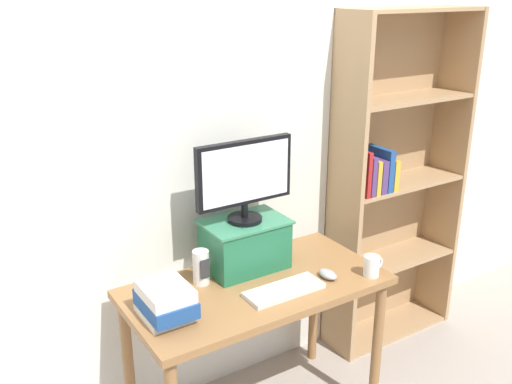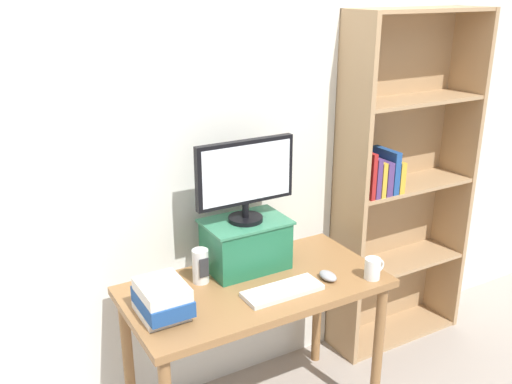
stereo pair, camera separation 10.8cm
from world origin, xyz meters
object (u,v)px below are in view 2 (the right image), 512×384
keyboard (282,291)px  coffee_mug (373,268)px  desk (255,303)px  bookshelf_unit (399,183)px  computer_mouse (328,276)px  riser_box (246,243)px  book_stack (162,299)px  desk_speaker (201,266)px  computer_monitor (245,177)px

keyboard → coffee_mug: bearing=-11.9°
desk → bookshelf_unit: (1.09, 0.26, 0.32)m
computer_mouse → coffee_mug: coffee_mug is taller
bookshelf_unit → computer_mouse: size_ratio=18.64×
computer_mouse → riser_box: bearing=132.1°
riser_box → book_stack: (-0.50, -0.20, -0.05)m
computer_mouse → coffee_mug: 0.21m
coffee_mug → book_stack: bearing=169.0°
riser_box → coffee_mug: riser_box is taller
computer_mouse → desk_speaker: bearing=152.5°
desk → book_stack: (-0.46, -0.04, 0.18)m
bookshelf_unit → book_stack: bookshelf_unit is taller
computer_monitor → book_stack: 0.66m
desk_speaker → keyboard: bearing=-45.0°
desk → computer_mouse: (0.31, -0.13, 0.12)m
riser_box → desk_speaker: size_ratio=2.45×
computer_mouse → book_stack: (-0.77, 0.09, 0.06)m
computer_monitor → desk_speaker: computer_monitor is taller
computer_mouse → book_stack: size_ratio=0.40×
desk → riser_box: riser_box is taller
desk → desk_speaker: bearing=146.8°
computer_monitor → keyboard: (0.02, -0.30, -0.45)m
bookshelf_unit → coffee_mug: 0.79m
desk → computer_mouse: computer_mouse is taller
bookshelf_unit → keyboard: bookshelf_unit is taller
book_stack → desk: bearing=4.9°
desk → desk_speaker: desk_speaker is taller
coffee_mug → keyboard: bearing=168.1°
riser_box → computer_monitor: computer_monitor is taller
riser_box → coffee_mug: (0.46, -0.39, -0.08)m
computer_monitor → computer_mouse: bearing=-47.8°
riser_box → keyboard: bearing=-86.0°
bookshelf_unit → computer_monitor: size_ratio=3.99×
desk → coffee_mug: bearing=-24.4°
book_stack → coffee_mug: (0.96, -0.19, -0.02)m
computer_monitor → coffee_mug: 0.72m
computer_monitor → riser_box: bearing=90.0°
book_stack → computer_mouse: bearing=-6.9°
desk → computer_monitor: computer_monitor is taller
computer_monitor → computer_mouse: size_ratio=4.67×
desk → coffee_mug: coffee_mug is taller
bookshelf_unit → riser_box: size_ratio=4.92×
book_stack → desk_speaker: desk_speaker is taller
riser_box → keyboard: 0.32m
computer_mouse → bookshelf_unit: bearing=26.9°
riser_box → book_stack: riser_box is taller
keyboard → computer_mouse: computer_mouse is taller
computer_mouse → book_stack: book_stack is taller
book_stack → desk_speaker: size_ratio=1.60×
desk → keyboard: size_ratio=3.29×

